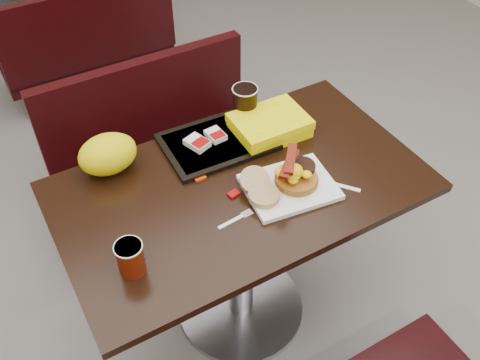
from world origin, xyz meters
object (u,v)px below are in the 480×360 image
coffee_cup_near (131,258)px  knife (336,184)px  platter (290,187)px  hashbrown_sleeve_right (216,135)px  tray (218,142)px  coffee_cup_far (245,102)px  pancake_stack (297,178)px  table_near (241,254)px  hashbrown_sleeve_left (197,143)px  paper_bag (108,154)px  clamshell (270,125)px  bench_near_n (165,151)px  fork (231,222)px  bench_far_s (82,36)px

coffee_cup_near → knife: coffee_cup_near is taller
platter → hashbrown_sleeve_right: (-0.10, 0.33, 0.02)m
coffee_cup_near → tray: (0.46, 0.36, -0.04)m
hashbrown_sleeve_right → coffee_cup_far: (0.15, 0.05, 0.05)m
pancake_stack → hashbrown_sleeve_right: (-0.12, 0.33, -0.00)m
table_near → tray: (0.03, 0.22, 0.38)m
table_near → coffee_cup_near: size_ratio=11.41×
hashbrown_sleeve_left → paper_bag: 0.31m
hashbrown_sleeve_left → paper_bag: (-0.30, 0.05, 0.04)m
hashbrown_sleeve_right → clamshell: bearing=-21.6°
coffee_cup_near → paper_bag: bearing=78.0°
table_near → knife: (0.27, -0.16, 0.38)m
hashbrown_sleeve_right → clamshell: clamshell is taller
bench_near_n → coffee_cup_near: bearing=-117.2°
platter → fork: size_ratio=2.31×
pancake_stack → bench_far_s: bearing=94.4°
table_near → tray: bearing=82.4°
coffee_cup_far → clamshell: bearing=-71.4°
tray → hashbrown_sleeve_right: 0.03m
tray → clamshell: clamshell is taller
table_near → hashbrown_sleeve_right: bearing=82.6°
pancake_stack → hashbrown_sleeve_right: size_ratio=1.95×
knife → hashbrown_sleeve_left: size_ratio=2.01×
table_near → paper_bag: 0.63m
platter → clamshell: 0.29m
coffee_cup_near → tray: coffee_cup_near is taller
table_near → platter: 0.42m
table_near → coffee_cup_near: (-0.43, -0.15, 0.43)m
hashbrown_sleeve_left → hashbrown_sleeve_right: 0.08m
knife → hashbrown_sleeve_right: (-0.24, 0.39, 0.03)m
clamshell → coffee_cup_far: bearing=110.1°
coffee_cup_near → hashbrown_sleeve_left: size_ratio=1.29×
hashbrown_sleeve_left → coffee_cup_far: bearing=-3.6°
bench_far_s → hashbrown_sleeve_right: (0.03, -1.67, 0.42)m
table_near → coffee_cup_far: 0.57m
table_near → bench_far_s: bearing=90.0°
platter → pancake_stack: 0.04m
hashbrown_sleeve_left → coffee_cup_near: bearing=-155.2°
bench_far_s → coffee_cup_far: 1.69m
hashbrown_sleeve_left → fork: bearing=-119.3°
coffee_cup_near → knife: bearing=-0.9°
table_near → tray: size_ratio=3.17×
bench_near_n → hashbrown_sleeve_right: 0.63m
table_near → tray: tray is taller
bench_far_s → hashbrown_sleeve_right: hashbrown_sleeve_right is taller
pancake_stack → knife: (0.11, -0.06, -0.03)m
bench_near_n → pancake_stack: (0.15, -0.80, 0.42)m
pancake_stack → hashbrown_sleeve_left: 0.38m
platter → bench_near_n: bearing=106.5°
bench_far_s → clamshell: 1.79m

